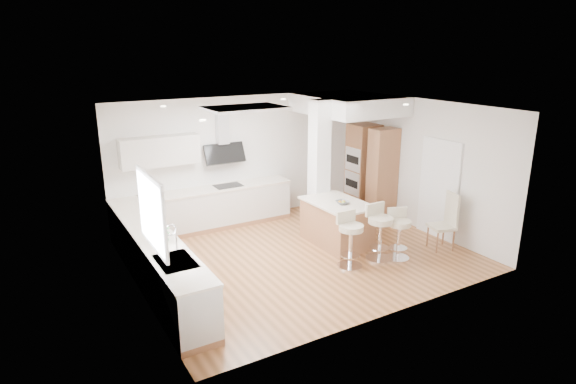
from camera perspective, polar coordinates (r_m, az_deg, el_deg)
ground at (r=9.30m, az=1.41°, el=-7.42°), size 6.00×6.00×0.00m
ceiling at (r=9.30m, az=1.41°, el=-7.42°), size 6.00×5.00×0.02m
wall_back at (r=10.95m, az=-5.43°, el=3.99°), size 6.00×0.04×2.80m
wall_left at (r=7.74m, az=-17.80°, el=-2.19°), size 0.04×5.00×2.80m
wall_right at (r=10.66m, az=15.35°, el=3.10°), size 0.04×5.00×2.80m
skylight at (r=8.69m, az=-5.08°, el=9.85°), size 4.10×2.10×0.06m
window_left at (r=6.82m, az=-15.93°, el=-1.95°), size 0.06×1.28×1.07m
doorway_right at (r=10.34m, az=17.42°, el=0.22°), size 0.05×1.00×2.10m
counter_left at (r=8.35m, az=-15.57°, el=-7.55°), size 0.63×4.50×1.35m
counter_back at (r=10.55m, az=-9.19°, el=-0.62°), size 3.62×0.63×2.50m
pillar at (r=10.14m, az=3.70°, el=2.99°), size 0.35×0.35×2.80m
soffit at (r=10.90m, az=7.15°, el=10.27°), size 1.78×2.20×0.40m
oven_column at (r=11.40m, az=9.70°, el=2.51°), size 0.63×1.21×2.10m
peninsula at (r=9.71m, az=5.82°, el=-3.61°), size 1.00×1.47×0.94m
bar_stool_a at (r=8.67m, az=7.37°, el=-5.28°), size 0.46×0.46×1.02m
bar_stool_b at (r=9.04m, az=10.77°, el=-4.35°), size 0.48×0.48×1.06m
bar_stool_c at (r=9.17m, az=13.00°, el=-4.55°), size 0.56×0.56×0.96m
dining_chair at (r=9.85m, az=18.29°, el=-3.09°), size 0.54×0.54×1.13m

